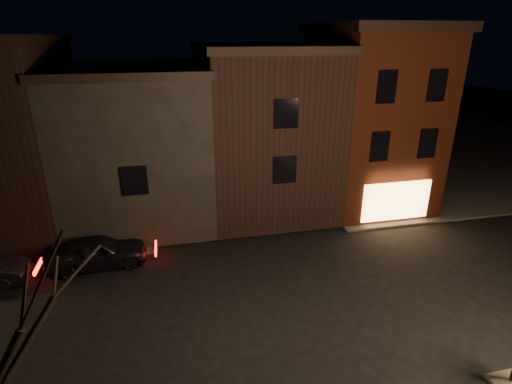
# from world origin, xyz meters

# --- Properties ---
(ground) EXTENTS (120.00, 120.00, 0.00)m
(ground) POSITION_xyz_m (0.00, 0.00, 0.00)
(ground) COLOR black
(ground) RESTS_ON ground
(sidewalk_far_right) EXTENTS (30.00, 30.00, 0.12)m
(sidewalk_far_right) POSITION_xyz_m (20.00, 20.00, 0.06)
(sidewalk_far_right) COLOR #2D2B28
(sidewalk_far_right) RESTS_ON ground
(corner_building) EXTENTS (6.50, 8.50, 10.50)m
(corner_building) POSITION_xyz_m (8.00, 9.47, 5.40)
(corner_building) COLOR #41170B
(corner_building) RESTS_ON ground
(row_building_a) EXTENTS (7.30, 10.30, 9.40)m
(row_building_a) POSITION_xyz_m (1.50, 10.50, 4.83)
(row_building_a) COLOR black
(row_building_a) RESTS_ON ground
(row_building_b) EXTENTS (7.80, 10.30, 8.40)m
(row_building_b) POSITION_xyz_m (-5.75, 10.50, 4.33)
(row_building_b) COLOR black
(row_building_b) RESTS_ON ground
(parked_car_a) EXTENTS (4.53, 2.11, 1.50)m
(parked_car_a) POSITION_xyz_m (-7.68, 4.49, 0.75)
(parked_car_a) COLOR black
(parked_car_a) RESTS_ON ground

